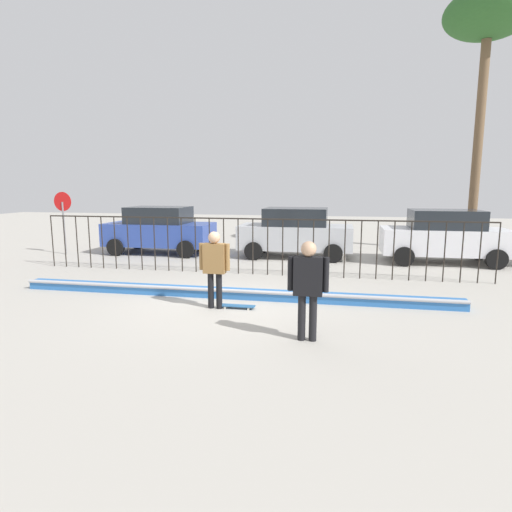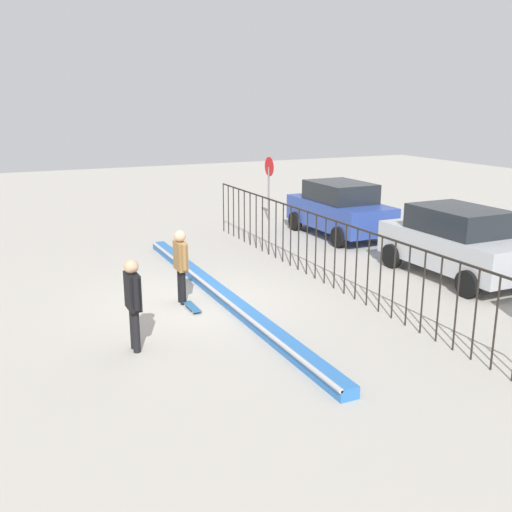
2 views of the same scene
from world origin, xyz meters
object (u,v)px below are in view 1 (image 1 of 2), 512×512
Objects in this scene: skateboard at (237,306)px; stop_sign at (63,214)px; skateboarder at (215,263)px; palm_tree_tall at (488,21)px; parked_car_silver at (296,232)px; parked_car_white at (444,236)px; camera_operator at (308,282)px; parked_car_blue at (160,230)px.

skateboard is 0.32× the size of stop_sign.
palm_tree_tall reaches higher than skateboarder.
palm_tree_tall is at bearing 61.94° from skateboard.
skateboard is at bearing -35.66° from stop_sign.
palm_tree_tall is at bearing 24.63° from parked_car_silver.
parked_car_silver and parked_car_white have the same top height.
skateboarder is 2.19× the size of skateboard.
palm_tree_tall reaches higher than skateboard.
skateboard is 10.78m from stop_sign.
parked_car_silver is 11.04m from palm_tree_tall.
parked_car_silver is (-1.14, 8.96, -0.11)m from camera_operator.
parked_car_blue is (-4.49, 7.24, -0.08)m from skateboarder.
parked_car_white is 14.59m from stop_sign.
parked_car_silver is (1.06, 7.33, -0.08)m from skateboarder.
parked_car_white reaches higher than skateboard.
skateboarder is 7.40m from parked_car_silver.
palm_tree_tall is at bearing -105.49° from camera_operator.
skateboarder is 9.55m from parked_car_white.
skateboarder is 8.52m from parked_car_blue.
parked_car_white is at bearing 59.16° from skateboard.
parked_car_white is 0.42× the size of palm_tree_tall.
parked_car_silver is at bearing -71.53° from camera_operator.
camera_operator is 0.72× the size of stop_sign.
skateboarder is at bearing -25.40° from camera_operator.
camera_operator is at bearing -111.06° from parked_car_white.
parked_car_blue is at bearing 105.84° from skateboarder.
parked_car_silver reaches higher than skateboard.
parked_car_white is 8.76m from palm_tree_tall.
parked_car_blue reaches higher than camera_operator.
palm_tree_tall is at bearing 13.47° from parked_car_blue.
skateboarder is at bearing -57.44° from parked_car_blue.
parked_car_blue is 5.56m from parked_car_silver.
parked_car_white is at bearing -0.03° from parked_car_blue.
parked_car_blue is 1.72× the size of stop_sign.
parked_car_white is at bearing -104.40° from camera_operator.
camera_operator is at bearing -116.73° from palm_tree_tall.
palm_tree_tall reaches higher than parked_car_white.
skateboard is (0.50, 0.07, -0.99)m from skateboarder.
camera_operator is (1.70, -1.71, 1.02)m from skateboard.
skateboard is at bearing -127.19° from palm_tree_tall.
parked_car_blue is 10.88m from parked_car_white.
skateboard is at bearing -33.94° from camera_operator.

